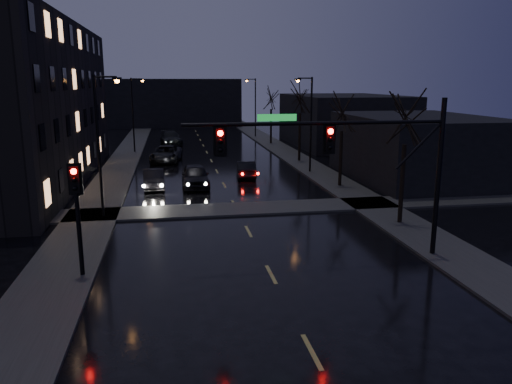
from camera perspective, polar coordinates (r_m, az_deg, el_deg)
name	(u,v)px	position (r m, az deg, el deg)	size (l,w,h in m)	color
sidewalk_left	(119,168)	(46.53, -15.34, 2.71)	(3.00, 140.00, 0.12)	#2D2D2B
sidewalk_right	(303,163)	(47.89, 5.36, 3.38)	(3.00, 140.00, 0.12)	#2D2D2B
sidewalk_cross	(237,209)	(30.37, -2.17, -1.96)	(40.00, 3.00, 0.12)	#2D2D2B
commercial_right_near	(418,148)	(41.75, 18.03, 4.84)	(10.00, 14.00, 5.00)	black
commercial_right_far	(343,120)	(62.41, 9.94, 8.10)	(12.00, 18.00, 6.00)	black
far_block	(175,103)	(88.74, -9.28, 10.05)	(22.00, 10.00, 8.00)	black
signal_mast	(358,150)	(21.27, 11.54, 4.73)	(11.11, 0.41, 7.00)	black
signal_pole_left	(77,204)	(20.53, -19.78, -1.32)	(0.35, 0.41, 4.53)	black
tree_near	(407,110)	(27.55, 16.86, 9.01)	(3.52, 3.52, 8.08)	black
tree_mid_a	(342,107)	(36.79, 9.86, 9.51)	(3.30, 3.30, 7.58)	black
tree_mid_b	(300,92)	(48.23, 5.09, 11.26)	(3.74, 3.74, 8.59)	black
tree_far	(271,94)	(61.89, 1.75, 11.08)	(3.43, 3.43, 7.88)	black
streetlight_l_near	(102,135)	(29.05, -17.20, 6.28)	(1.53, 0.28, 8.00)	black
streetlight_l_far	(135,109)	(55.86, -13.71, 9.25)	(1.53, 0.28, 8.00)	black
streetlight_r_mid	(309,116)	(42.32, 6.03, 8.58)	(1.53, 0.28, 8.00)	black
streetlight_r_far	(254,102)	(69.65, -0.25, 10.20)	(1.53, 0.28, 8.00)	black
oncoming_car_a	(195,176)	(37.10, -6.96, 1.86)	(1.97, 4.90, 1.67)	black
oncoming_car_b	(154,179)	(37.08, -11.62, 1.45)	(1.45, 4.17, 1.37)	black
oncoming_car_c	(166,154)	(49.00, -10.24, 4.30)	(2.62, 5.69, 1.58)	black
oncoming_car_d	(171,138)	(62.32, -9.68, 6.09)	(2.29, 5.63, 1.64)	black
lead_car	(246,169)	(40.50, -1.16, 2.63)	(1.44, 4.13, 1.36)	black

